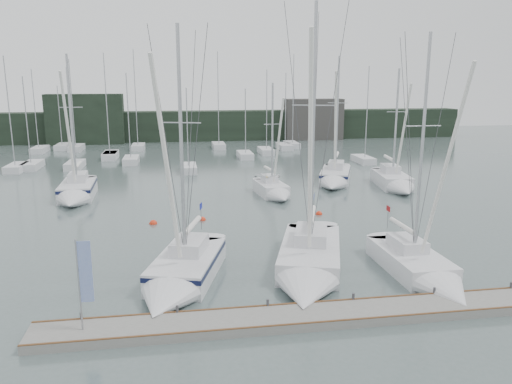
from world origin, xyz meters
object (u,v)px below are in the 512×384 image
sailboat_near_center (308,269)px  buoy_b (319,214)px  sailboat_near_right (426,273)px  sailboat_mid_a (76,193)px  sailboat_mid_d (334,178)px  buoy_c (153,224)px  buoy_a (202,220)px  dock_banner (83,277)px  sailboat_mid_c (275,192)px  sailboat_near_left (179,278)px  sailboat_mid_e (396,183)px

sailboat_near_center → buoy_b: sailboat_near_center is taller
sailboat_near_right → buoy_b: 13.92m
sailboat_mid_a → sailboat_mid_d: (24.19, 2.92, -0.03)m
sailboat_mid_a → buoy_c: 10.78m
sailboat_near_center → buoy_a: (-4.86, 12.25, -0.56)m
buoy_a → dock_banner: dock_banner is taller
buoy_a → sailboat_mid_d: bearing=38.1°
sailboat_near_center → buoy_c: bearing=143.5°
sailboat_mid_c → buoy_a: bearing=-143.6°
sailboat_mid_c → buoy_c: 12.35m
sailboat_near_left → buoy_b: (10.94, 12.60, -0.60)m
buoy_a → sailboat_near_center: bearing=-68.4°
buoy_b → buoy_c: (-12.66, -0.60, 0.00)m
buoy_c → sailboat_mid_c: bearing=32.8°
sailboat_near_right → dock_banner: sailboat_near_right is taller
sailboat_near_left → sailboat_mid_c: (8.64, 18.68, -0.06)m
sailboat_near_left → sailboat_mid_d: sailboat_near_left is taller
buoy_c → buoy_b: bearing=2.7°
sailboat_near_center → sailboat_near_right: size_ratio=1.13×
buoy_b → dock_banner: (-14.65, -16.92, 2.66)m
sailboat_near_center → sailboat_near_right: (5.89, -1.40, -0.05)m
sailboat_near_right → buoy_b: size_ratio=25.94×
sailboat_near_left → sailboat_mid_a: sailboat_near_left is taller
sailboat_mid_a → sailboat_mid_e: (29.31, -0.18, -0.07)m
sailboat_near_center → buoy_b: size_ratio=29.37×
sailboat_mid_d → buoy_a: 17.46m
sailboat_mid_e → sailboat_mid_a: bearing=-172.1°
sailboat_mid_c → sailboat_mid_e: (12.08, 1.43, 0.06)m
buoy_b → sailboat_near_left: bearing=-131.0°
sailboat_near_left → sailboat_mid_d: size_ratio=1.04×
sailboat_mid_d → buoy_b: sailboat_mid_d is taller
sailboat_near_left → sailboat_mid_a: size_ratio=1.05×
sailboat_mid_a → sailboat_near_left: bearing=-69.6°
sailboat_mid_a → sailboat_near_right: bearing=-48.0°
dock_banner → sailboat_near_right: bearing=10.4°
sailboat_near_right → buoy_c: sailboat_near_right is taller
sailboat_near_left → dock_banner: size_ratio=3.62×
sailboat_near_right → sailboat_near_center: bearing=166.1°
sailboat_mid_a → buoy_a: size_ratio=26.20×
sailboat_near_right → buoy_b: bearing=96.5°
sailboat_mid_c → buoy_a: 9.22m
sailboat_near_left → dock_banner: (-3.71, -4.32, 2.06)m
sailboat_mid_c → buoy_b: 6.53m
dock_banner → buoy_c: bearing=82.7°
sailboat_mid_e → dock_banner: bearing=-126.7°
buoy_a → buoy_c: bearing=-173.0°
sailboat_mid_d → sailboat_mid_e: bearing=-9.5°
sailboat_mid_e → buoy_b: (-9.78, -7.51, -0.60)m
buoy_c → dock_banner: bearing=-96.9°
sailboat_near_right → sailboat_mid_e: sailboat_near_right is taller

